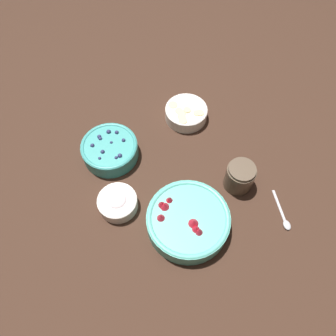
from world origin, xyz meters
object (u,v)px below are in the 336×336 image
bowl_strawberries (188,220)px  jar_chocolate (239,177)px  bowl_cream (118,202)px  bowl_blueberries (110,149)px  bowl_bananas (186,112)px

bowl_strawberries → jar_chocolate: jar_chocolate is taller
bowl_strawberries → bowl_cream: bowl_strawberries is taller
bowl_blueberries → jar_chocolate: bearing=31.8°
bowl_strawberries → bowl_blueberries: bowl_strawberries is taller
bowl_cream → jar_chocolate: 0.39m
bowl_bananas → bowl_cream: size_ratio=1.24×
bowl_blueberries → bowl_bananas: 0.31m
bowl_blueberries → bowl_cream: bowl_blueberries is taller
bowl_bananas → jar_chocolate: jar_chocolate is taller
bowl_bananas → bowl_cream: bowl_cream is taller
bowl_strawberries → bowl_bananas: bearing=135.8°
bowl_strawberries → bowl_cream: bearing=-149.7°
bowl_strawberries → bowl_bananas: bowl_strawberries is taller
bowl_strawberries → bowl_bananas: size_ratio=1.62×
bowl_bananas → bowl_cream: 0.42m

